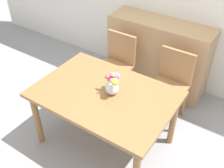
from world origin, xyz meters
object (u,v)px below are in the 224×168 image
(chair_right, at_px, (171,82))
(flower_vase, at_px, (113,83))
(dresser, at_px, (158,55))
(chair_left, at_px, (117,62))
(dining_table, at_px, (105,100))

(chair_right, relative_size, flower_vase, 3.75)
(chair_right, bearing_deg, dresser, -50.03)
(dresser, height_order, flower_vase, dresser)
(chair_left, xyz_separation_m, flower_vase, (0.46, -0.79, 0.34))
(chair_left, height_order, flower_vase, flower_vase)
(chair_left, bearing_deg, dresser, -126.20)
(dining_table, bearing_deg, chair_left, 115.07)
(chair_right, distance_m, dresser, 0.65)
(chair_left, xyz_separation_m, chair_right, (0.78, 0.00, 0.00))
(chair_right, bearing_deg, chair_left, 0.00)
(dresser, relative_size, flower_vase, 5.85)
(dresser, distance_m, flower_vase, 1.34)
(chair_left, distance_m, dresser, 0.62)
(chair_right, bearing_deg, flower_vase, 68.14)
(chair_right, distance_m, flower_vase, 0.92)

